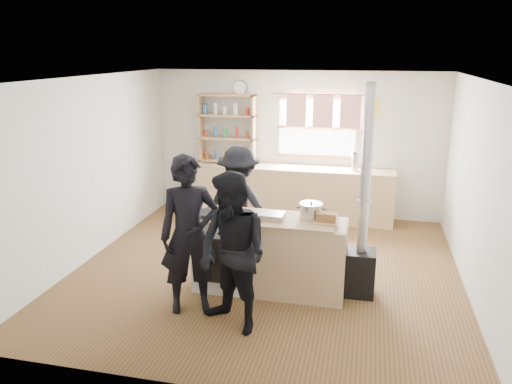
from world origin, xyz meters
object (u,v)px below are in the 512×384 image
(thermos, at_px, (355,162))
(person_near_right, at_px, (233,254))
(bread_board, at_px, (326,219))
(person_far, at_px, (239,204))
(stockpot_stove, at_px, (230,206))
(person_near_left, at_px, (189,235))
(cooking_island, at_px, (269,254))
(skillet_greens, at_px, (208,213))
(flue_heater, at_px, (362,244))
(roast_tray, at_px, (269,216))
(stockpot_counter, at_px, (311,211))

(thermos, distance_m, person_near_right, 3.86)
(bread_board, bearing_deg, person_far, 144.82)
(stockpot_stove, distance_m, person_near_left, 0.80)
(bread_board, height_order, person_far, person_far)
(stockpot_stove, bearing_deg, thermos, 62.60)
(person_near_left, xyz_separation_m, person_far, (0.17, 1.49, -0.09))
(person_near_left, bearing_deg, person_near_right, -51.53)
(cooking_island, relative_size, person_far, 1.23)
(skillet_greens, distance_m, flue_heater, 1.84)
(person_near_right, distance_m, person_far, 1.82)
(person_near_left, height_order, person_far, person_near_left)
(person_near_right, relative_size, person_far, 1.05)
(flue_heater, bearing_deg, person_near_left, -156.76)
(thermos, distance_m, cooking_island, 2.96)
(thermos, relative_size, stockpot_stove, 1.34)
(flue_heater, relative_size, person_near_right, 1.49)
(person_near_right, bearing_deg, person_far, 132.58)
(stockpot_stove, xyz_separation_m, person_far, (-0.08, 0.74, -0.21))
(thermos, xyz_separation_m, cooking_island, (-0.87, -2.77, -0.58))
(bread_board, bearing_deg, roast_tray, 179.24)
(person_near_right, bearing_deg, stockpot_counter, 86.86)
(person_near_left, bearing_deg, person_far, 58.31)
(cooking_island, height_order, stockpot_counter, stockpot_counter)
(cooking_island, bearing_deg, skillet_greens, -172.16)
(thermos, distance_m, person_far, 2.44)
(bread_board, height_order, person_near_left, person_near_left)
(thermos, height_order, cooking_island, thermos)
(roast_tray, bearing_deg, thermos, 72.80)
(roast_tray, distance_m, stockpot_stove, 0.53)
(roast_tray, xyz_separation_m, flue_heater, (1.07, 0.18, -0.33))
(thermos, xyz_separation_m, skillet_greens, (-1.60, -2.87, -0.08))
(thermos, relative_size, bread_board, 0.99)
(flue_heater, bearing_deg, stockpot_counter, -175.77)
(cooking_island, relative_size, bread_board, 6.86)
(skillet_greens, relative_size, roast_tray, 1.00)
(person_near_left, bearing_deg, thermos, 39.25)
(skillet_greens, bearing_deg, roast_tray, 4.57)
(flue_heater, bearing_deg, roast_tray, -170.70)
(thermos, height_order, skillet_greens, thermos)
(skillet_greens, xyz_separation_m, stockpot_stove, (0.21, 0.20, 0.05))
(cooking_island, distance_m, skillet_greens, 0.88)
(thermos, height_order, flue_heater, flue_heater)
(bread_board, distance_m, person_near_right, 1.24)
(person_near_left, distance_m, person_far, 1.50)
(person_near_left, bearing_deg, bread_board, -2.31)
(stockpot_stove, relative_size, person_near_right, 0.13)
(person_near_left, relative_size, person_near_right, 1.06)
(thermos, relative_size, cooking_island, 0.14)
(skillet_greens, xyz_separation_m, roast_tray, (0.73, 0.06, 0.01))
(stockpot_stove, bearing_deg, person_near_left, -108.24)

